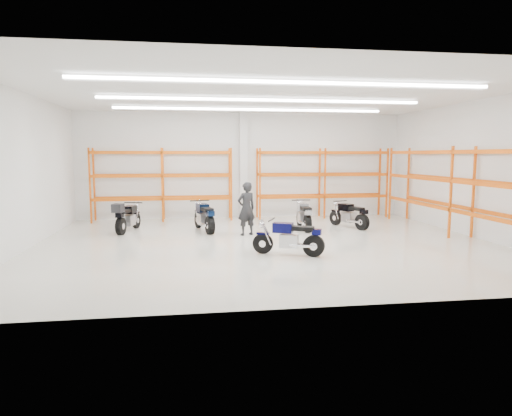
{
  "coord_description": "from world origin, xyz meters",
  "views": [
    {
      "loc": [
        -2.36,
        -13.66,
        2.72
      ],
      "look_at": [
        -0.25,
        0.5,
        1.05
      ],
      "focal_mm": 32.0,
      "sensor_mm": 36.0,
      "label": 1
    }
  ],
  "objects": [
    {
      "name": "motorcycle_main",
      "position": [
        0.38,
        -1.77,
        0.46
      ],
      "size": [
        1.87,
        0.99,
        0.98
      ],
      "color": "black",
      "rests_on": "ground"
    },
    {
      "name": "ground",
      "position": [
        0.0,
        0.0,
        0.0
      ],
      "size": [
        14.0,
        14.0,
        0.0
      ],
      "primitive_type": "plane",
      "color": "beige",
      "rests_on": "ground"
    },
    {
      "name": "motorcycle_back_b",
      "position": [
        -1.81,
        2.47,
        0.5
      ],
      "size": [
        0.83,
        2.15,
        1.07
      ],
      "color": "black",
      "rests_on": "ground"
    },
    {
      "name": "pallet_racking_back_left",
      "position": [
        -3.4,
        5.48,
        1.79
      ],
      "size": [
        5.67,
        0.87,
        3.0
      ],
      "color": "#D95C0F",
      "rests_on": "ground"
    },
    {
      "name": "motorcycle_back_d",
      "position": [
        3.6,
        2.48,
        0.46
      ],
      "size": [
        0.98,
        1.88,
        0.98
      ],
      "color": "black",
      "rests_on": "ground"
    },
    {
      "name": "structural_column",
      "position": [
        0.0,
        5.82,
        2.25
      ],
      "size": [
        0.32,
        0.32,
        4.5
      ],
      "primitive_type": "cube",
      "color": "white",
      "rests_on": "ground"
    },
    {
      "name": "motorcycle_back_c",
      "position": [
        1.8,
        2.38,
        0.49
      ],
      "size": [
        0.7,
        2.12,
        1.04
      ],
      "color": "black",
      "rests_on": "ground"
    },
    {
      "name": "pallet_racking_side",
      "position": [
        6.48,
        0.0,
        1.81
      ],
      "size": [
        0.87,
        9.07,
        3.0
      ],
      "color": "#D95C0F",
      "rests_on": "ground"
    },
    {
      "name": "standing_man",
      "position": [
        -0.42,
        1.54,
        0.91
      ],
      "size": [
        0.78,
        0.65,
        1.81
      ],
      "primitive_type": "imported",
      "rotation": [
        0.0,
        0.0,
        3.54
      ],
      "color": "black",
      "rests_on": "ground"
    },
    {
      "name": "room_shell",
      "position": [
        0.0,
        0.03,
        3.28
      ],
      "size": [
        14.02,
        12.02,
        4.51
      ],
      "color": "white",
      "rests_on": "ground"
    },
    {
      "name": "motorcycle_back_a",
      "position": [
        -4.53,
        2.71,
        0.52
      ],
      "size": [
        0.88,
        2.1,
        1.09
      ],
      "color": "black",
      "rests_on": "ground"
    },
    {
      "name": "pallet_racking_back_right",
      "position": [
        3.4,
        5.48,
        1.79
      ],
      "size": [
        5.67,
        0.87,
        3.0
      ],
      "color": "#D95C0F",
      "rests_on": "ground"
    }
  ]
}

